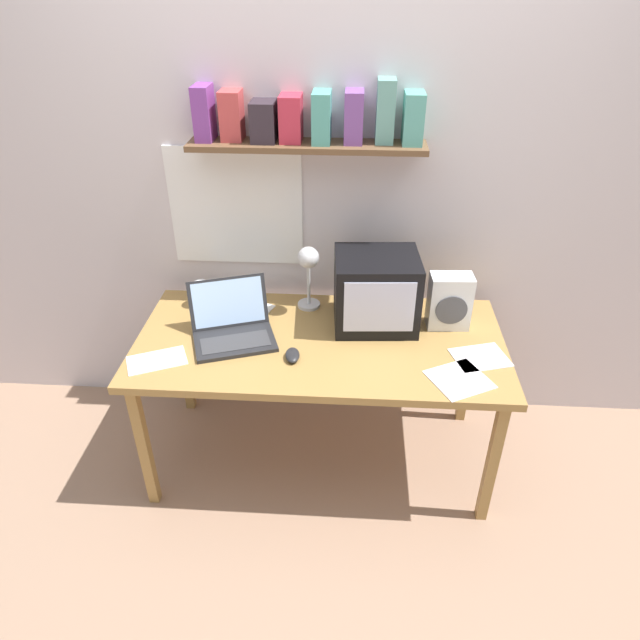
{
  "coord_description": "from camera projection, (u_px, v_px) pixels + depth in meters",
  "views": [
    {
      "loc": [
        0.13,
        -2.07,
        2.13
      ],
      "look_at": [
        0.0,
        0.0,
        0.81
      ],
      "focal_mm": 32.0,
      "sensor_mm": 36.0,
      "label": 1
    }
  ],
  "objects": [
    {
      "name": "open_notebook",
      "position": [
        459.0,
        379.0,
        2.27
      ],
      "size": [
        0.29,
        0.29,
        0.0
      ],
      "rotation": [
        0.0,
        0.0,
        0.48
      ],
      "color": "white",
      "rests_on": "corner_desk"
    },
    {
      "name": "loose_paper_near_monitor",
      "position": [
        248.0,
        309.0,
        2.72
      ],
      "size": [
        0.26,
        0.23,
        0.0
      ],
      "rotation": [
        0.0,
        0.0,
        -0.36
      ],
      "color": "white",
      "rests_on": "corner_desk"
    },
    {
      "name": "crt_monitor",
      "position": [
        376.0,
        291.0,
        2.54
      ],
      "size": [
        0.39,
        0.34,
        0.33
      ],
      "rotation": [
        0.0,
        0.0,
        0.07
      ],
      "color": "black",
      "rests_on": "corner_desk"
    },
    {
      "name": "juice_glass",
      "position": [
        202.0,
        296.0,
        2.73
      ],
      "size": [
        0.08,
        0.08,
        0.12
      ],
      "color": "white",
      "rests_on": "corner_desk"
    },
    {
      "name": "loose_paper_near_laptop",
      "position": [
        480.0,
        358.0,
        2.39
      ],
      "size": [
        0.26,
        0.23,
        0.0
      ],
      "rotation": [
        0.0,
        0.0,
        0.28
      ],
      "color": "white",
      "rests_on": "corner_desk"
    },
    {
      "name": "desk_lamp",
      "position": [
        308.0,
        266.0,
        2.58
      ],
      "size": [
        0.11,
        0.16,
        0.34
      ],
      "rotation": [
        0.0,
        0.0,
        0.08
      ],
      "color": "silver",
      "rests_on": "corner_desk"
    },
    {
      "name": "space_heater",
      "position": [
        449.0,
        301.0,
        2.54
      ],
      "size": [
        0.19,
        0.12,
        0.25
      ],
      "rotation": [
        0.0,
        0.0,
        0.06
      ],
      "color": "white",
      "rests_on": "corner_desk"
    },
    {
      "name": "laptop",
      "position": [
        232.0,
        324.0,
        2.5
      ],
      "size": [
        0.42,
        0.4,
        0.23
      ],
      "rotation": [
        0.0,
        0.0,
        0.33
      ],
      "color": "#232326",
      "rests_on": "corner_desk"
    },
    {
      "name": "ground_plane",
      "position": [
        320.0,
        455.0,
        2.89
      ],
      "size": [
        12.0,
        12.0,
        0.0
      ],
      "primitive_type": "plane",
      "color": "#9C7A62"
    },
    {
      "name": "corner_desk",
      "position": [
        320.0,
        350.0,
        2.54
      ],
      "size": [
        1.62,
        0.78,
        0.71
      ],
      "color": "#A47B41",
      "rests_on": "ground_plane"
    },
    {
      "name": "back_wall",
      "position": [
        326.0,
        172.0,
        2.6
      ],
      "size": [
        5.6,
        0.24,
        2.6
      ],
      "color": "silver",
      "rests_on": "ground_plane"
    },
    {
      "name": "computer_mouse",
      "position": [
        292.0,
        355.0,
        2.38
      ],
      "size": [
        0.07,
        0.11,
        0.03
      ],
      "rotation": [
        0.0,
        0.0,
        0.12
      ],
      "color": "#232326",
      "rests_on": "corner_desk"
    },
    {
      "name": "printed_handout",
      "position": [
        157.0,
        361.0,
        2.37
      ],
      "size": [
        0.28,
        0.23,
        0.0
      ],
      "rotation": [
        0.0,
        0.0,
        0.42
      ],
      "color": "white",
      "rests_on": "corner_desk"
    }
  ]
}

